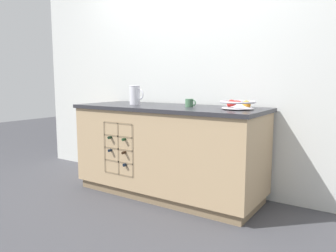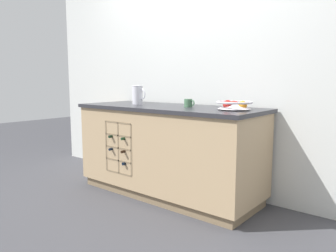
{
  "view_description": "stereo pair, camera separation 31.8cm",
  "coord_description": "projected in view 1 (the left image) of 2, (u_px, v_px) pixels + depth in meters",
  "views": [
    {
      "loc": [
        1.75,
        -2.63,
        1.12
      ],
      "look_at": [
        0.0,
        0.0,
        0.69
      ],
      "focal_mm": 35.0,
      "sensor_mm": 36.0,
      "label": 1
    },
    {
      "loc": [
        2.01,
        -2.44,
        1.12
      ],
      "look_at": [
        0.0,
        0.0,
        0.69
      ],
      "focal_mm": 35.0,
      "sensor_mm": 36.0,
      "label": 2
    }
  ],
  "objects": [
    {
      "name": "ground_plane",
      "position": [
        168.0,
        194.0,
        3.28
      ],
      "size": [
        14.0,
        14.0,
        0.0
      ],
      "primitive_type": "plane",
      "color": "#424247"
    },
    {
      "name": "back_wall",
      "position": [
        190.0,
        67.0,
        3.44
      ],
      "size": [
        4.4,
        0.06,
        2.55
      ],
      "primitive_type": "cube",
      "color": "silver",
      "rests_on": "ground_plane"
    },
    {
      "name": "kitchen_island",
      "position": [
        168.0,
        150.0,
        3.22
      ],
      "size": [
        1.88,
        0.75,
        0.88
      ],
      "color": "#8B7354",
      "rests_on": "ground_plane"
    },
    {
      "name": "fruit_bowl",
      "position": [
        238.0,
        104.0,
        2.78
      ],
      "size": [
        0.3,
        0.3,
        0.08
      ],
      "color": "silver",
      "rests_on": "kitchen_island"
    },
    {
      "name": "white_pitcher",
      "position": [
        135.0,
        95.0,
        3.37
      ],
      "size": [
        0.17,
        0.11,
        0.19
      ],
      "color": "white",
      "rests_on": "kitchen_island"
    },
    {
      "name": "ceramic_mug",
      "position": [
        190.0,
        103.0,
        3.05
      ],
      "size": [
        0.11,
        0.08,
        0.08
      ],
      "color": "#4C7A56",
      "rests_on": "kitchen_island"
    }
  ]
}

